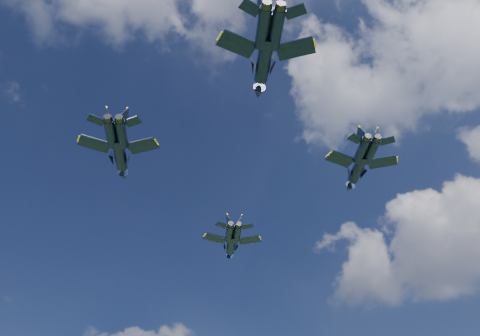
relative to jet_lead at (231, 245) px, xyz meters
name	(u,v)px	position (x,y,z in m)	size (l,w,h in m)	color
jet_lead	(231,245)	(0.00, 0.00, 0.00)	(12.38, 12.79, 3.42)	black
jet_left	(120,155)	(0.21, -29.07, 3.28)	(14.09, 15.06, 3.97)	black
jet_right	(357,170)	(28.71, -2.23, 3.18)	(13.63, 13.87, 3.74)	black
jet_slot	(264,62)	(29.96, -30.61, 3.26)	(14.59, 15.04, 4.03)	black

